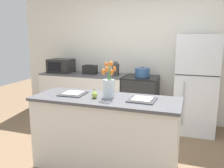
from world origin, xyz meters
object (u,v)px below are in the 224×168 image
plate_setting_left (73,93)px  toaster (90,69)px  microwave (61,66)px  pear_figurine (94,95)px  cooking_pot (142,72)px  stove_range (141,101)px  refrigerator (196,84)px  plate_setting_right (142,100)px  flower_vase (109,85)px  knife_block (116,70)px

plate_setting_left → toaster: bearing=106.7°
plate_setting_left → microwave: 1.94m
pear_figurine → cooking_pot: bearing=82.5°
stove_range → pear_figurine: (-0.21, -1.67, 0.50)m
refrigerator → plate_setting_right: refrigerator is taller
plate_setting_right → refrigerator: bearing=69.1°
pear_figurine → toaster: toaster is taller
refrigerator → microwave: size_ratio=3.50×
plate_setting_left → cooking_pot: bearing=70.8°
pear_figurine → plate_setting_left: 0.35m
refrigerator → plate_setting_right: (-0.60, -1.58, 0.09)m
toaster → microwave: (-0.64, -0.01, 0.05)m
refrigerator → plate_setting_right: 1.69m
flower_vase → microwave: flower_vase is taller
refrigerator → cooking_pot: size_ratio=6.10×
plate_setting_left → cooking_pot: size_ratio=1.16×
pear_figurine → cooking_pot: 1.71m
flower_vase → cooking_pot: 1.60m
flower_vase → cooking_pot: bearing=87.2°
stove_range → plate_setting_right: plate_setting_right is taller
toaster → knife_block: 0.54m
plate_setting_right → toaster: size_ratio=1.14×
refrigerator → stove_range: bearing=-180.0°
refrigerator → knife_block: (-1.43, -0.03, 0.19)m
plate_setting_right → knife_block: (-0.83, 1.55, 0.10)m
pear_figurine → knife_block: size_ratio=0.43×
refrigerator → pear_figurine: size_ratio=14.60×
stove_range → flower_vase: flower_vase is taller
refrigerator → toaster: (-1.97, 0.01, 0.16)m
pear_figurine → microwave: size_ratio=0.24×
knife_block → microwave: bearing=178.7°
stove_range → pear_figurine: size_ratio=7.96×
stove_range → knife_block: 0.75m
cooking_pot → microwave: size_ratio=0.57×
cooking_pot → toaster: bearing=-178.9°
refrigerator → knife_block: size_ratio=6.22×
refrigerator → microwave: refrigerator is taller
cooking_pot → stove_range: bearing=-112.6°
plate_setting_right → toaster: bearing=130.9°
refrigerator → knife_block: bearing=-178.9°
plate_setting_left → toaster: toaster is taller
refrigerator → plate_setting_left: refrigerator is taller
flower_vase → plate_setting_right: 0.44m
pear_figurine → refrigerator: bearing=55.2°
toaster → refrigerator: bearing=-0.2°
refrigerator → flower_vase: 1.88m
cooking_pot → plate_setting_left: bearing=-109.2°
plate_setting_right → knife_block: 1.76m
knife_block → flower_vase: bearing=-74.8°
pear_figurine → cooking_pot: cooking_pot is taller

